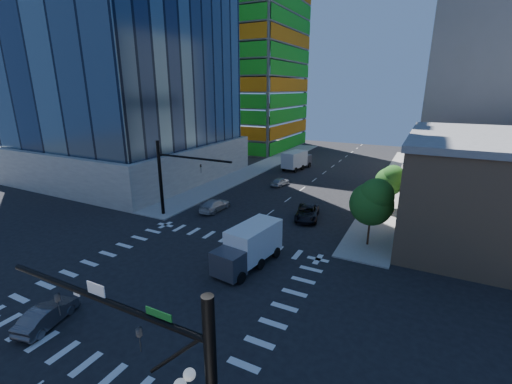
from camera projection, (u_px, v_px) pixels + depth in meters
The scene contains 15 objects.
ground at pixel (176, 283), 27.47m from camera, with size 160.00×160.00×0.00m, color black.
road_markings at pixel (176, 283), 27.46m from camera, with size 20.00×20.00×0.01m, color silver.
sidewalk_ne at pixel (395, 183), 56.09m from camera, with size 5.00×60.00×0.15m, color gray.
sidewalk_nw at pixel (259, 168), 66.96m from camera, with size 5.00×60.00×0.15m, color gray.
construction_building at pixel (245, 48), 85.00m from camera, with size 25.16×34.50×70.60m.
bg_building_ne at pixel (505, 94), 58.51m from camera, with size 24.00×30.00×28.00m, color slate.
signal_mast_nw at pixel (170, 173), 40.01m from camera, with size 10.20×0.40×9.00m.
tree_south at pixel (373, 201), 32.46m from camera, with size 4.16×4.16×6.82m.
tree_north at pixel (391, 180), 42.75m from camera, with size 3.54×3.52×5.78m.
car_nb_far at pixel (307, 213), 40.69m from camera, with size 2.55×5.52×1.54m, color black.
car_sb_near at pixel (215, 205), 43.51m from camera, with size 2.03×4.99×1.45m, color silver.
car_sb_mid at pixel (280, 182), 54.62m from camera, with size 1.56×3.89×1.32m, color #BBBDC3.
car_sb_cross at pixel (47, 315), 22.45m from camera, with size 1.49×4.27×1.41m, color #4D4C51.
box_truck_near at pixel (247, 250), 29.61m from camera, with size 3.72×6.97×3.48m.
box_truck_far at pixel (297, 161), 65.72m from camera, with size 3.90×7.09×3.52m.
Camera 1 is at (16.72, -18.58, 14.98)m, focal length 24.00 mm.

